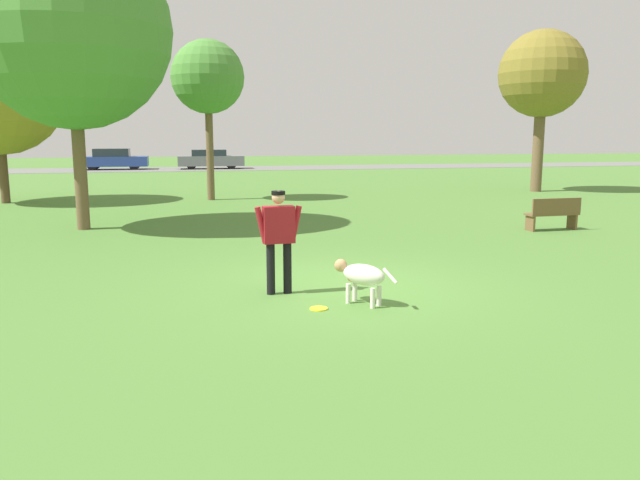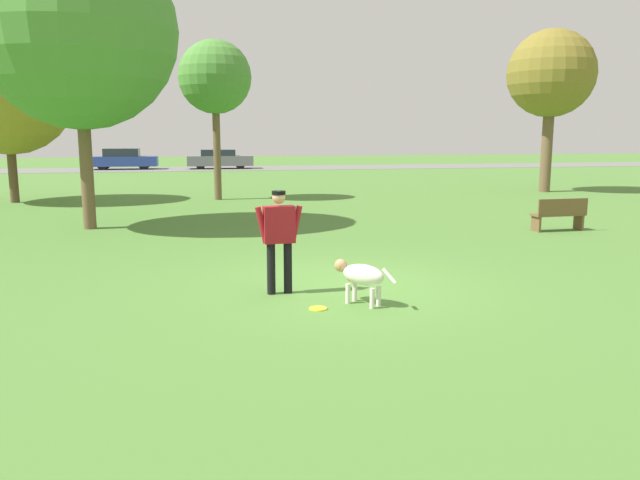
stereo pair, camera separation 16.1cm
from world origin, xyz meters
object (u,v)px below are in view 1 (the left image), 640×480
at_px(tree_far_right, 542,75).
at_px(parked_car_blue, 114,159).
at_px(parked_car_grey, 211,159).
at_px(dog, 361,275).
at_px(tree_near_left, 71,30).
at_px(frisbee, 319,309).
at_px(park_bench, 554,213).
at_px(tree_mid_center, 208,78).
at_px(person, 279,233).

distance_m(tree_far_right, parked_car_blue, 29.12).
distance_m(parked_car_blue, parked_car_grey, 6.62).
distance_m(dog, tree_far_right, 20.55).
xyz_separation_m(dog, tree_near_left, (-5.01, 8.54, 4.57)).
height_order(dog, parked_car_blue, parked_car_blue).
distance_m(frisbee, park_bench, 9.48).
bearing_deg(tree_mid_center, parked_car_blue, 104.37).
bearing_deg(tree_near_left, dog, -59.59).
relative_size(person, park_bench, 1.13).
bearing_deg(dog, tree_near_left, -8.88).
relative_size(tree_mid_center, parked_car_grey, 1.27).
bearing_deg(dog, parked_car_blue, -28.62).
distance_m(parked_car_grey, park_bench, 31.63).
xyz_separation_m(tree_mid_center, tree_near_left, (-3.61, -6.71, 0.52)).
distance_m(frisbee, tree_far_right, 21.16).
bearing_deg(frisbee, parked_car_blue, 99.65).
relative_size(tree_mid_center, parked_car_blue, 1.28).
bearing_deg(person, parked_car_blue, 96.04).
xyz_separation_m(dog, park_bench, (6.81, 5.69, 0.02)).
height_order(tree_mid_center, park_bench, tree_mid_center).
height_order(parked_car_blue, park_bench, parked_car_blue).
relative_size(frisbee, tree_mid_center, 0.04).
xyz_separation_m(person, parked_car_blue, (-5.90, 36.15, -0.24)).
xyz_separation_m(dog, frisbee, (-0.66, -0.14, -0.42)).
height_order(dog, park_bench, park_bench).
bearing_deg(tree_far_right, tree_near_left, -157.65).
bearing_deg(tree_mid_center, parked_car_grey, 87.24).
bearing_deg(park_bench, tree_near_left, -15.95).
bearing_deg(parked_car_grey, park_bench, -75.75).
bearing_deg(frisbee, parked_car_grey, 89.56).
distance_m(tree_near_left, parked_car_blue, 28.85).
bearing_deg(tree_mid_center, tree_near_left, -118.29).
relative_size(dog, parked_car_grey, 0.20).
bearing_deg(person, frisbee, -70.85).
bearing_deg(park_bench, frisbee, 35.57).
xyz_separation_m(person, tree_far_right, (13.53, 14.87, 3.93)).
relative_size(frisbee, parked_car_grey, 0.06).
relative_size(dog, park_bench, 0.64).
xyz_separation_m(parked_car_grey, park_bench, (7.18, -30.81, -0.23)).
distance_m(frisbee, tree_near_left, 10.91).
bearing_deg(tree_mid_center, person, -88.68).
bearing_deg(tree_far_right, parked_car_blue, 132.41).
distance_m(tree_mid_center, tree_near_left, 7.64).
relative_size(dog, frisbee, 3.52).
height_order(tree_far_right, tree_mid_center, tree_far_right).
distance_m(person, tree_mid_center, 14.82).
xyz_separation_m(frisbee, tree_near_left, (-4.35, 8.68, 4.99)).
xyz_separation_m(tree_mid_center, parked_car_grey, (1.02, 21.24, -3.80)).
xyz_separation_m(tree_mid_center, park_bench, (8.21, -9.57, -4.02)).
relative_size(person, parked_car_grey, 0.35).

